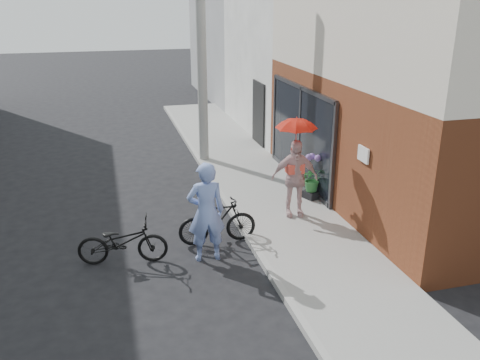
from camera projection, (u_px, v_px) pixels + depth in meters
name	position (u px, v px, depth m)	size (l,w,h in m)	color
ground	(210.00, 262.00, 9.64)	(80.00, 80.00, 0.00)	black
sidewalk	(280.00, 207.00, 11.95)	(2.20, 24.00, 0.12)	gray
curb	(232.00, 213.00, 11.67)	(0.12, 24.00, 0.12)	#9E9E99
plaster_building	(351.00, 32.00, 18.37)	(8.00, 6.00, 7.00)	white
east_building_far	(285.00, 22.00, 24.71)	(8.00, 8.00, 7.00)	gray
utility_pole	(201.00, 43.00, 14.15)	(0.28, 0.28, 7.00)	#9E9E99
officer	(206.00, 212.00, 9.42)	(0.71, 0.47, 1.95)	#768FD3
bike_left	(123.00, 242.00, 9.47)	(0.58, 1.67, 0.88)	black
bike_right	(217.00, 221.00, 10.22)	(0.45, 1.59, 0.95)	black
kimono_woman	(294.00, 178.00, 11.13)	(1.02, 0.42, 1.74)	beige
parasol	(297.00, 123.00, 10.70)	(0.86, 0.86, 0.75)	red
planter	(312.00, 194.00, 12.32)	(0.35, 0.35, 0.18)	black
potted_plant	(313.00, 179.00, 12.19)	(0.54, 0.47, 0.60)	#2E7335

